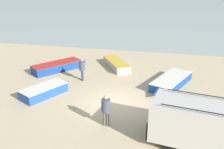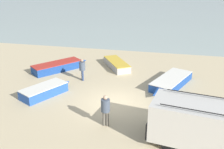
{
  "view_description": "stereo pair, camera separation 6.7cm",
  "coord_description": "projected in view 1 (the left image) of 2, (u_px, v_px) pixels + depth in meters",
  "views": [
    {
      "loc": [
        3.01,
        -14.44,
        7.69
      ],
      "look_at": [
        -0.79,
        2.36,
        1.0
      ],
      "focal_mm": 42.0,
      "sensor_mm": 36.0,
      "label": 1
    },
    {
      "loc": [
        3.07,
        -14.42,
        7.69
      ],
      "look_at": [
        -0.79,
        2.36,
        1.0
      ],
      "focal_mm": 42.0,
      "sensor_mm": 36.0,
      "label": 2
    }
  ],
  "objects": [
    {
      "name": "fishing_rowboat_3",
      "position": [
        116.0,
        64.0,
        22.84
      ],
      "size": [
        3.05,
        4.1,
        0.6
      ],
      "rotation": [
        0.0,
        0.0,
        2.14
      ],
      "color": "#ADA89E",
      "rests_on": "ground_plane"
    },
    {
      "name": "parked_van",
      "position": [
        208.0,
        124.0,
        12.04
      ],
      "size": [
        5.58,
        2.95,
        2.27
      ],
      "rotation": [
        0.0,
        0.0,
        2.98
      ],
      "color": "beige",
      "rests_on": "ground_plane"
    },
    {
      "name": "fishing_rowboat_1",
      "position": [
        170.0,
        82.0,
        18.97
      ],
      "size": [
        3.09,
        5.07,
        0.63
      ],
      "rotation": [
        0.0,
        0.0,
        4.32
      ],
      "color": "navy",
      "rests_on": "ground_plane"
    },
    {
      "name": "fishing_rowboat_2",
      "position": [
        59.0,
        66.0,
        22.11
      ],
      "size": [
        3.89,
        4.5,
        0.67
      ],
      "rotation": [
        0.0,
        0.0,
        0.89
      ],
      "color": "navy",
      "rests_on": "ground_plane"
    },
    {
      "name": "fisherman_1",
      "position": [
        106.0,
        108.0,
        13.76
      ],
      "size": [
        0.47,
        0.47,
        1.8
      ],
      "rotation": [
        0.0,
        0.0,
        1.55
      ],
      "color": "#5B564C",
      "rests_on": "ground_plane"
    },
    {
      "name": "fisherman_0",
      "position": [
        82.0,
        68.0,
        19.74
      ],
      "size": [
        0.45,
        0.45,
        1.7
      ],
      "rotation": [
        0.0,
        0.0,
        3.61
      ],
      "color": "navy",
      "rests_on": "ground_plane"
    },
    {
      "name": "sea_water",
      "position": [
        160.0,
        7.0,
        63.81
      ],
      "size": [
        120.0,
        80.0,
        0.01
      ],
      "primitive_type": "cube",
      "color": "#99A89E",
      "rests_on": "ground_plane"
    },
    {
      "name": "ground_plane",
      "position": [
        116.0,
        103.0,
        16.53
      ],
      "size": [
        200.0,
        200.0,
        0.0
      ],
      "primitive_type": "plane",
      "color": "tan"
    },
    {
      "name": "fishing_rowboat_0",
      "position": [
        46.0,
        90.0,
        17.6
      ],
      "size": [
        2.64,
        3.78,
        0.66
      ],
      "rotation": [
        0.0,
        0.0,
        1.08
      ],
      "color": "#234CA3",
      "rests_on": "ground_plane"
    }
  ]
}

